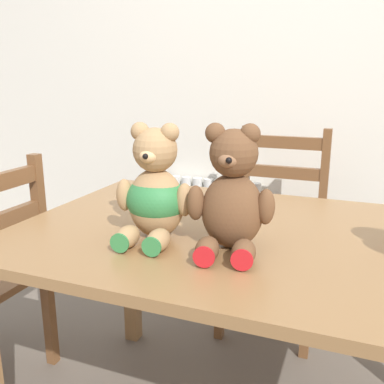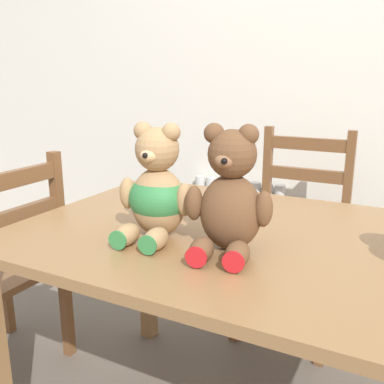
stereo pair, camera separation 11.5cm
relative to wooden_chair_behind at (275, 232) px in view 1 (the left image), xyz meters
The scene contains 6 objects.
wall_back 0.95m from the wooden_chair_behind, 84.04° to the left, with size 8.00×0.04×2.60m, color silver.
radiator 0.64m from the wooden_chair_behind, 138.27° to the left, with size 0.59×0.10×0.61m.
dining_table 0.85m from the wooden_chair_behind, 86.55° to the right, with size 1.36×0.93×0.76m.
wooden_chair_behind is the anchor object (origin of this frame).
teddy_bear_left 1.06m from the wooden_chair_behind, 100.17° to the right, with size 0.23×0.24×0.32m.
teddy_bear_right 1.05m from the wooden_chair_behind, 87.19° to the right, with size 0.23×0.25×0.33m.
Camera 1 is at (0.30, -0.70, 1.20)m, focal length 40.00 mm.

